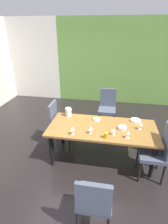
% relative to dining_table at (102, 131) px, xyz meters
% --- Properties ---
extents(ground_plane, '(6.01, 6.25, 0.02)m').
position_rel_dining_table_xyz_m(ground_plane, '(-0.69, 0.07, -0.66)').
color(ground_plane, black).
extents(back_panel_interior, '(1.89, 0.10, 2.76)m').
position_rel_dining_table_xyz_m(back_panel_interior, '(-2.74, 3.15, 0.72)').
color(back_panel_interior, silver).
rests_on(back_panel_interior, ground_plane).
extents(garden_window_panel, '(4.11, 0.10, 2.76)m').
position_rel_dining_table_xyz_m(garden_window_panel, '(0.26, 3.15, 0.72)').
color(garden_window_panel, '#649440').
rests_on(garden_window_panel, ground_plane).
extents(dining_table, '(2.03, 0.93, 0.73)m').
position_rel_dining_table_xyz_m(dining_table, '(0.00, 0.00, 0.00)').
color(dining_table, olive).
rests_on(dining_table, ground_plane).
extents(chair_left_far, '(0.45, 0.44, 1.01)m').
position_rel_dining_table_xyz_m(chair_left_far, '(-0.97, 0.32, -0.09)').
color(chair_left_far, '#454D5E').
rests_on(chair_left_far, ground_plane).
extents(chair_head_near, '(0.44, 0.44, 0.93)m').
position_rel_dining_table_xyz_m(chair_head_near, '(0.02, -1.41, -0.12)').
color(chair_head_near, '#454D5E').
rests_on(chair_head_near, ground_plane).
extents(chair_head_far, '(0.44, 0.45, 0.99)m').
position_rel_dining_table_xyz_m(chair_head_far, '(0.03, 1.42, -0.10)').
color(chair_head_far, '#454D5E').
rests_on(chair_head_far, ground_plane).
extents(chair_right_near, '(0.44, 0.44, 1.03)m').
position_rel_dining_table_xyz_m(chair_right_near, '(0.97, -0.32, -0.09)').
color(chair_right_near, '#454D5E').
rests_on(chair_right_near, ground_plane).
extents(wine_glass_center, '(0.07, 0.07, 0.15)m').
position_rel_dining_table_xyz_m(wine_glass_center, '(0.45, -0.29, 0.19)').
color(wine_glass_center, silver).
rests_on(wine_glass_center, dining_table).
extents(wine_glass_east, '(0.08, 0.08, 0.16)m').
position_rel_dining_table_xyz_m(wine_glass_east, '(-0.19, -0.25, 0.19)').
color(wine_glass_east, silver).
rests_on(wine_glass_east, dining_table).
extents(wine_glass_front, '(0.08, 0.08, 0.16)m').
position_rel_dining_table_xyz_m(wine_glass_front, '(0.69, 0.04, 0.19)').
color(wine_glass_front, silver).
rests_on(wine_glass_front, dining_table).
extents(wine_glass_south, '(0.08, 0.08, 0.16)m').
position_rel_dining_table_xyz_m(wine_glass_south, '(-0.50, -0.34, 0.19)').
color(wine_glass_south, silver).
rests_on(wine_glass_south, dining_table).
extents(serving_bowl_north, '(0.16, 0.16, 0.05)m').
position_rel_dining_table_xyz_m(serving_bowl_north, '(0.37, -0.01, 0.10)').
color(serving_bowl_north, beige).
rests_on(serving_bowl_north, dining_table).
extents(serving_bowl_west, '(0.14, 0.14, 0.04)m').
position_rel_dining_table_xyz_m(serving_bowl_west, '(-0.14, 0.25, 0.10)').
color(serving_bowl_west, white).
rests_on(serving_bowl_west, dining_table).
extents(serving_bowl_right, '(0.20, 0.20, 0.04)m').
position_rel_dining_table_xyz_m(serving_bowl_right, '(0.63, 0.35, 0.09)').
color(serving_bowl_right, silver).
rests_on(serving_bowl_right, dining_table).
extents(cup_corner, '(0.07, 0.07, 0.09)m').
position_rel_dining_table_xyz_m(cup_corner, '(0.20, -0.22, 0.12)').
color(cup_corner, silver).
rests_on(cup_corner, dining_table).
extents(cup_near_shelf, '(0.07, 0.07, 0.10)m').
position_rel_dining_table_xyz_m(cup_near_shelf, '(0.09, -0.34, 0.13)').
color(cup_near_shelf, '#BB9715').
rests_on(cup_near_shelf, dining_table).
extents(pitcher_near_window, '(0.14, 0.13, 0.18)m').
position_rel_dining_table_xyz_m(pitcher_near_window, '(-0.74, 0.34, 0.17)').
color(pitcher_near_window, silver).
rests_on(pitcher_near_window, dining_table).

